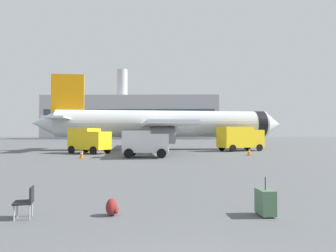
{
  "coord_description": "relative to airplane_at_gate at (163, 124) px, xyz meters",
  "views": [
    {
      "loc": [
        -0.01,
        -3.46,
        2.34
      ],
      "look_at": [
        -0.48,
        23.43,
        3.0
      ],
      "focal_mm": 31.77,
      "sensor_mm": 36.0,
      "label": 1
    }
  ],
  "objects": [
    {
      "name": "airplane_at_gate",
      "position": [
        0.0,
        0.0,
        0.0
      ],
      "size": [
        35.74,
        32.36,
        10.5
      ],
      "color": "silver",
      "rests_on": "ground"
    },
    {
      "name": "service_truck",
      "position": [
        -8.33,
        -8.24,
        -2.05
      ],
      "size": [
        5.27,
        4.25,
        2.9
      ],
      "color": "yellow",
      "rests_on": "ground"
    },
    {
      "name": "fuel_truck",
      "position": [
        10.28,
        -2.96,
        -1.88
      ],
      "size": [
        6.46,
        4.63,
        3.2
      ],
      "color": "yellow",
      "rests_on": "ground"
    },
    {
      "name": "cargo_van",
      "position": [
        -1.28,
        -13.64,
        -2.21
      ],
      "size": [
        4.41,
        2.34,
        2.6
      ],
      "color": "white",
      "rests_on": "ground"
    },
    {
      "name": "safety_cone_near",
      "position": [
        -1.02,
        4.76,
        -3.32
      ],
      "size": [
        0.44,
        0.44,
        0.68
      ],
      "color": "#F2590C",
      "rests_on": "ground"
    },
    {
      "name": "safety_cone_mid",
      "position": [
        9.45,
        -10.88,
        -3.29
      ],
      "size": [
        0.44,
        0.44,
        0.74
      ],
      "color": "#F2590C",
      "rests_on": "ground"
    },
    {
      "name": "safety_cone_far",
      "position": [
        -7.2,
        -14.61,
        -3.27
      ],
      "size": [
        0.44,
        0.44,
        0.79
      ],
      "color": "#F2590C",
      "rests_on": "ground"
    },
    {
      "name": "rolling_suitcase",
      "position": [
        4.05,
        -33.94,
        -3.27
      ],
      "size": [
        0.47,
        0.68,
        1.1
      ],
      "color": "#476B4C",
      "rests_on": "ground"
    },
    {
      "name": "traveller_backpack",
      "position": [
        -0.32,
        -33.99,
        -3.42
      ],
      "size": [
        0.36,
        0.4,
        0.48
      ],
      "color": "maroon",
      "rests_on": "ground"
    },
    {
      "name": "gate_chair",
      "position": [
        -2.62,
        -34.32,
        -3.16
      ],
      "size": [
        0.59,
        0.59,
        0.86
      ],
      "color": "black",
      "rests_on": "ground"
    },
    {
      "name": "terminal_building",
      "position": [
        -16.05,
        83.22,
        5.21
      ],
      "size": [
        70.7,
        20.29,
        29.47
      ],
      "color": "#B2B2B7",
      "rests_on": "ground"
    }
  ]
}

